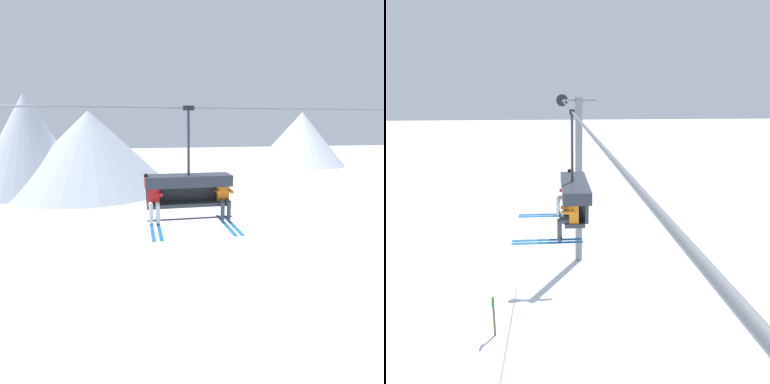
{
  "view_description": "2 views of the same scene",
  "coord_description": "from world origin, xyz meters",
  "views": [
    {
      "loc": [
        -0.92,
        -8.71,
        7.86
      ],
      "look_at": [
        0.49,
        -1.0,
        6.12
      ],
      "focal_mm": 28.0,
      "sensor_mm": 36.0,
      "label": 1
    },
    {
      "loc": [
        9.78,
        -1.29,
        8.87
      ],
      "look_at": [
        0.31,
        -0.64,
        6.23
      ],
      "focal_mm": 35.0,
      "sensor_mm": 36.0,
      "label": 2
    }
  ],
  "objects": [
    {
      "name": "lift_tower_near",
      "position": [
        -8.51,
        -0.02,
        4.46
      ],
      "size": [
        0.36,
        1.88,
        8.59
      ],
      "color": "slate",
      "rests_on": "ground_plane"
    },
    {
      "name": "trail_sign",
      "position": [
        -2.36,
        -3.55,
        0.9
      ],
      "size": [
        0.36,
        0.08,
        1.6
      ],
      "color": "brown",
      "rests_on": "ground_plane"
    },
    {
      "name": "skier_red",
      "position": [
        -0.53,
        -0.94,
        5.98
      ],
      "size": [
        0.48,
        1.7,
        1.34
      ],
      "color": "red"
    },
    {
      "name": "skier_orange",
      "position": [
        1.4,
        -0.95,
        5.96
      ],
      "size": [
        0.46,
        1.7,
        1.23
      ],
      "color": "orange"
    },
    {
      "name": "chairlift_chair",
      "position": [
        0.44,
        -0.73,
        6.27
      ],
      "size": [
        2.35,
        0.74,
        2.97
      ],
      "color": "#33383D"
    },
    {
      "name": "lift_cable",
      "position": [
        0.93,
        -0.8,
        8.31
      ],
      "size": [
        20.88,
        0.05,
        0.05
      ],
      "color": "slate"
    },
    {
      "name": "ground_plane",
      "position": [
        0.0,
        0.0,
        0.0
      ],
      "size": [
        200.0,
        200.0,
        0.0
      ],
      "primitive_type": "plane",
      "color": "silver"
    }
  ]
}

